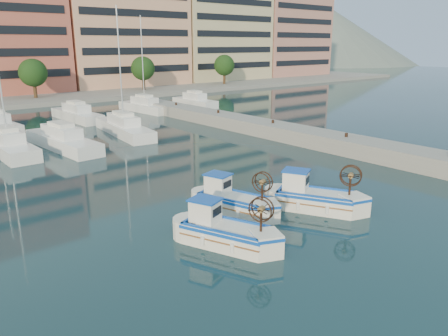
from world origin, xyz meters
TOP-DOWN VIEW (x-y plane):
  - ground at (0.00, 0.00)m, footprint 300.00×300.00m
  - quay at (13.00, 8.00)m, footprint 3.00×60.00m
  - waterfront at (9.23, 65.04)m, footprint 180.00×40.00m
  - hill_east at (140.00, 110.00)m, footprint 160.00×160.00m
  - yacht_marina at (-3.01, 27.83)m, footprint 41.49×22.91m
  - fishing_boat_a at (-5.05, -0.71)m, footprint 2.87×4.06m
  - fishing_boat_b at (-2.34, 1.87)m, footprint 2.58×3.99m
  - fishing_boat_c at (1.12, -0.45)m, footprint 3.31×4.23m

SIDE VIEW (x-z plane):
  - ground at x=0.00m, z-range 0.00..0.00m
  - hill_east at x=140.00m, z-range -25.00..25.00m
  - yacht_marina at x=-3.01m, z-range -5.22..6.28m
  - quay at x=13.00m, z-range 0.00..1.20m
  - fishing_boat_b at x=-2.34m, z-range -0.54..1.87m
  - fishing_boat_a at x=-5.05m, z-range -0.55..1.90m
  - fishing_boat_c at x=1.12m, z-range -0.57..1.98m
  - waterfront at x=9.23m, z-range -1.70..23.90m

